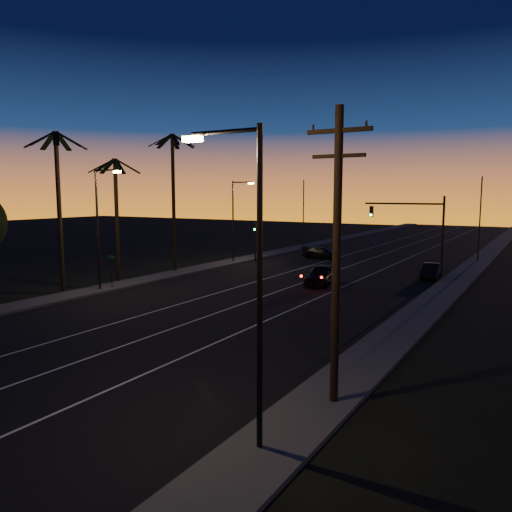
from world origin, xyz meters
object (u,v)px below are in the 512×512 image
Objects in this scene: lead_car at (322,275)px; cross_car at (321,253)px; right_car at (431,271)px; signal_mast at (415,221)px; utility_pole at (337,251)px.

cross_car is at bearing 113.43° from lead_car.
right_car is at bearing -28.80° from cross_car.
lead_car reaches higher than right_car.
right_car is (1.86, -1.73, -4.13)m from signal_mast.
signal_mast is 1.62× the size of cross_car.
right_car reaches higher than cross_car.
utility_pole reaches higher than signal_mast.
cross_car is at bearing 153.98° from signal_mast.
right_car is 0.91× the size of cross_car.
right_car is 15.11m from cross_car.
lead_car is at bearing -118.90° from signal_mast.
utility_pole is 1.87× the size of lead_car.
right_car is (-2.60, 28.27, -4.66)m from utility_pole.
utility_pole reaches higher than lead_car.
signal_mast reaches higher than lead_car.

